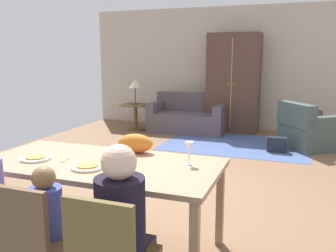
# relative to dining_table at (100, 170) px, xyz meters

# --- Properties ---
(ground_plane) EXTENTS (7.07, 6.66, 0.02)m
(ground_plane) POSITION_rel_dining_table_xyz_m (0.26, 2.31, -0.70)
(ground_plane) COLOR brown
(back_wall) EXTENTS (7.07, 0.10, 2.70)m
(back_wall) POSITION_rel_dining_table_xyz_m (0.26, 5.69, 0.66)
(back_wall) COLOR #C2B29F
(back_wall) RESTS_ON ground_plane
(dining_table) EXTENTS (1.95, 0.92, 0.76)m
(dining_table) POSITION_rel_dining_table_xyz_m (0.00, 0.00, 0.00)
(dining_table) COLOR tan
(dining_table) RESTS_ON ground_plane
(plate_near_man) EXTENTS (0.25, 0.25, 0.02)m
(plate_near_man) POSITION_rel_dining_table_xyz_m (-0.54, -0.12, 0.08)
(plate_near_man) COLOR silver
(plate_near_man) RESTS_ON dining_table
(pizza_near_man) EXTENTS (0.17, 0.17, 0.01)m
(pizza_near_man) POSITION_rel_dining_table_xyz_m (-0.54, -0.12, 0.09)
(pizza_near_man) COLOR gold
(pizza_near_man) RESTS_ON plate_near_man
(plate_near_child) EXTENTS (0.25, 0.25, 0.02)m
(plate_near_child) POSITION_rel_dining_table_xyz_m (0.00, -0.18, 0.08)
(plate_near_child) COLOR white
(plate_near_child) RESTS_ON dining_table
(pizza_near_child) EXTENTS (0.17, 0.17, 0.01)m
(pizza_near_child) POSITION_rel_dining_table_xyz_m (0.00, -0.18, 0.09)
(pizza_near_child) COLOR gold
(pizza_near_child) RESTS_ON plate_near_child
(wine_glass) EXTENTS (0.07, 0.07, 0.19)m
(wine_glass) POSITION_rel_dining_table_xyz_m (0.70, 0.18, 0.20)
(wine_glass) COLOR silver
(wine_glass) RESTS_ON dining_table
(fork) EXTENTS (0.03, 0.15, 0.01)m
(fork) POSITION_rel_dining_table_xyz_m (-0.29, -0.05, 0.07)
(fork) COLOR silver
(fork) RESTS_ON dining_table
(knife) EXTENTS (0.04, 0.17, 0.01)m
(knife) POSITION_rel_dining_table_xyz_m (0.18, 0.10, 0.07)
(knife) COLOR silver
(knife) RESTS_ON dining_table
(dining_chair_child) EXTENTS (0.42, 0.42, 0.87)m
(dining_chair_child) POSITION_rel_dining_table_xyz_m (-0.00, -0.82, -0.20)
(dining_chair_child) COLOR brown
(dining_chair_child) RESTS_ON ground_plane
(person_child) EXTENTS (0.22, 0.29, 0.92)m
(person_child) POSITION_rel_dining_table_xyz_m (0.00, -0.65, -0.26)
(person_child) COLOR #2C2B4A
(person_child) RESTS_ON ground_plane
(person_woman) EXTENTS (0.30, 0.40, 1.11)m
(person_woman) POSITION_rel_dining_table_xyz_m (0.54, -0.65, -0.18)
(person_woman) COLOR #343449
(person_woman) RESTS_ON ground_plane
(cat) EXTENTS (0.34, 0.20, 0.17)m
(cat) POSITION_rel_dining_table_xyz_m (0.15, 0.36, 0.15)
(cat) COLOR orange
(cat) RESTS_ON dining_table
(area_rug) EXTENTS (2.60, 1.80, 0.01)m
(area_rug) POSITION_rel_dining_table_xyz_m (0.45, 4.07, -0.69)
(area_rug) COLOR #455B91
(area_rug) RESTS_ON ground_plane
(couch) EXTENTS (1.62, 0.86, 0.82)m
(couch) POSITION_rel_dining_table_xyz_m (-0.72, 4.93, -0.39)
(couch) COLOR #52484E
(couch) RESTS_ON ground_plane
(armchair) EXTENTS (1.20, 1.19, 0.82)m
(armchair) POSITION_rel_dining_table_xyz_m (1.71, 4.24, -0.37)
(armchair) COLOR #42524E
(armchair) RESTS_ON ground_plane
(armoire) EXTENTS (1.10, 0.59, 2.10)m
(armoire) POSITION_rel_dining_table_xyz_m (0.17, 5.30, 0.36)
(armoire) COLOR #4E3328
(armoire) RESTS_ON ground_plane
(side_table) EXTENTS (0.56, 0.56, 0.58)m
(side_table) POSITION_rel_dining_table_xyz_m (-1.87, 4.67, -0.32)
(side_table) COLOR brown
(side_table) RESTS_ON ground_plane
(table_lamp) EXTENTS (0.26, 0.26, 0.54)m
(table_lamp) POSITION_rel_dining_table_xyz_m (-1.87, 4.67, 0.32)
(table_lamp) COLOR #4C3E36
(table_lamp) RESTS_ON side_table
(handbag) EXTENTS (0.32, 0.16, 0.26)m
(handbag) POSITION_rel_dining_table_xyz_m (1.21, 3.77, -0.56)
(handbag) COLOR black
(handbag) RESTS_ON ground_plane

